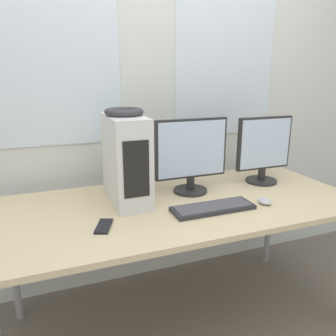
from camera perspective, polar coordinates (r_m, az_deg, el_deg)
The scene contains 9 objects.
wall_back at distance 2.16m, azimuth -3.70°, elevation 14.56°, with size 8.00×0.07×2.70m.
desk at distance 1.78m, azimuth 2.10°, elevation -7.36°, with size 1.93×0.87×0.75m.
pc_tower at distance 1.73m, azimuth -7.37°, elevation 1.53°, with size 0.18×0.42×0.46m.
headphones at distance 1.69m, azimuth -7.68°, elevation 9.67°, with size 0.20×0.20×0.04m.
monitor_main at distance 1.85m, azimuth 4.06°, elevation 2.33°, with size 0.43×0.19×0.42m.
monitor_right_near at distance 2.11m, azimuth 16.34°, elevation 3.11°, with size 0.37×0.19×0.41m.
keyboard at distance 1.67m, azimuth 7.83°, elevation -6.87°, with size 0.42×0.14×0.02m.
mouse at distance 1.80m, azimuth 16.43°, elevation -5.55°, with size 0.06×0.09×0.03m.
cell_phone at distance 1.51m, azimuth -11.10°, elevation -9.91°, with size 0.11×0.16×0.01m.
Camera 1 is at (-0.64, -1.07, 1.41)m, focal length 35.00 mm.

